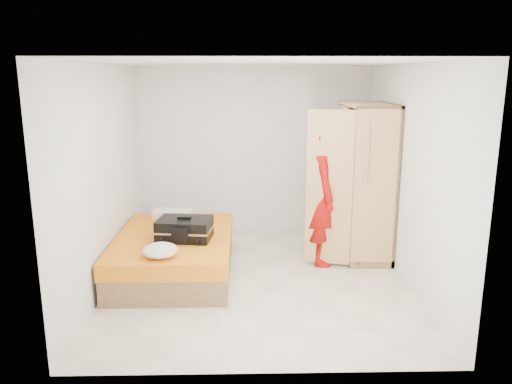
{
  "coord_description": "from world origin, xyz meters",
  "views": [
    {
      "loc": [
        -0.15,
        -5.76,
        2.47
      ],
      "look_at": [
        -0.01,
        0.47,
        1.0
      ],
      "focal_mm": 35.0,
      "sensor_mm": 36.0,
      "label": 1
    }
  ],
  "objects_px": {
    "person": "(323,195)",
    "round_cushion": "(160,250)",
    "bed": "(175,254)",
    "suitcase": "(185,229)",
    "wardrobe": "(362,185)"
  },
  "relations": [
    {
      "from": "person",
      "to": "round_cushion",
      "type": "xyz_separation_m",
      "value": [
        -1.97,
        -1.1,
        -0.35
      ]
    },
    {
      "from": "bed",
      "to": "round_cushion",
      "type": "bearing_deg",
      "value": -93.23
    },
    {
      "from": "wardrobe",
      "to": "round_cushion",
      "type": "distance_m",
      "value": 2.93
    },
    {
      "from": "round_cushion",
      "to": "suitcase",
      "type": "bearing_deg",
      "value": 72.06
    },
    {
      "from": "bed",
      "to": "suitcase",
      "type": "distance_m",
      "value": 0.43
    },
    {
      "from": "wardrobe",
      "to": "round_cushion",
      "type": "height_order",
      "value": "wardrobe"
    },
    {
      "from": "person",
      "to": "suitcase",
      "type": "relative_size",
      "value": 2.6
    },
    {
      "from": "bed",
      "to": "wardrobe",
      "type": "distance_m",
      "value": 2.69
    },
    {
      "from": "bed",
      "to": "wardrobe",
      "type": "xyz_separation_m",
      "value": [
        2.5,
        0.63,
        0.75
      ]
    },
    {
      "from": "person",
      "to": "round_cushion",
      "type": "bearing_deg",
      "value": 123.42
    },
    {
      "from": "bed",
      "to": "round_cushion",
      "type": "height_order",
      "value": "round_cushion"
    },
    {
      "from": "person",
      "to": "suitcase",
      "type": "height_order",
      "value": "person"
    },
    {
      "from": "wardrobe",
      "to": "suitcase",
      "type": "height_order",
      "value": "wardrobe"
    },
    {
      "from": "suitcase",
      "to": "bed",
      "type": "bearing_deg",
      "value": 144.96
    },
    {
      "from": "wardrobe",
      "to": "round_cushion",
      "type": "relative_size",
      "value": 5.34
    }
  ]
}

